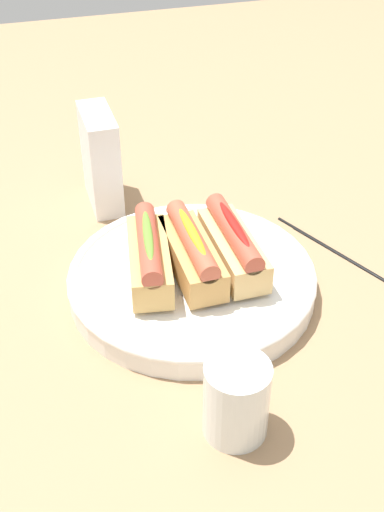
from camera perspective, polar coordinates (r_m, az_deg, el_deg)
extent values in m
plane|color=#9E7A56|center=(0.87, 0.00, -2.98)|extent=(2.40, 2.40, 0.00)
cylinder|color=white|center=(0.86, 0.00, -2.15)|extent=(0.32, 0.32, 0.03)
torus|color=white|center=(0.85, 0.00, -1.39)|extent=(0.32, 0.32, 0.01)
cube|color=#DBB270|center=(0.85, 3.67, 0.40)|extent=(0.15, 0.05, 0.04)
cylinder|color=#B24C38|center=(0.83, 3.74, 1.94)|extent=(0.15, 0.03, 0.03)
ellipsoid|color=red|center=(0.82, 3.77, 2.61)|extent=(0.11, 0.01, 0.01)
cube|color=tan|center=(0.84, 0.00, 0.00)|extent=(0.15, 0.05, 0.04)
cylinder|color=#BC563D|center=(0.82, 0.00, 1.55)|extent=(0.15, 0.03, 0.03)
ellipsoid|color=gold|center=(0.81, 0.00, 2.22)|extent=(0.11, 0.01, 0.01)
cube|color=tan|center=(0.83, -3.74, -0.41)|extent=(0.16, 0.08, 0.04)
cylinder|color=#B24C38|center=(0.81, -3.81, 1.14)|extent=(0.15, 0.05, 0.03)
ellipsoid|color=olive|center=(0.81, -3.85, 1.81)|extent=(0.11, 0.03, 0.01)
cylinder|color=white|center=(0.68, 3.87, -12.32)|extent=(0.07, 0.07, 0.09)
cylinder|color=silver|center=(0.70, 3.79, -13.51)|extent=(0.06, 0.06, 0.04)
cube|color=white|center=(1.02, -7.93, 8.31)|extent=(0.11, 0.04, 0.15)
cylinder|color=black|center=(0.96, 12.31, 0.49)|extent=(0.20, 0.09, 0.01)
cylinder|color=black|center=(0.94, 13.77, -0.42)|extent=(0.20, 0.09, 0.01)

